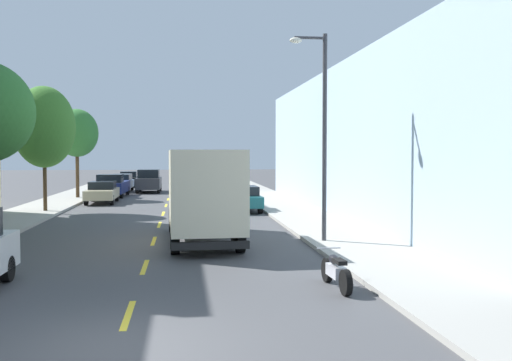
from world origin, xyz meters
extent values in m
plane|color=#424244|center=(0.00, 30.00, 0.00)|extent=(160.00, 160.00, 0.00)
cube|color=#99968E|center=(-7.10, 28.00, 0.07)|extent=(3.20, 120.00, 0.14)
cube|color=#99968E|center=(7.10, 28.00, 0.07)|extent=(3.20, 120.00, 0.14)
cube|color=yellow|center=(0.00, 2.00, 0.00)|extent=(0.14, 2.20, 0.01)
cube|color=yellow|center=(0.00, 7.00, 0.00)|extent=(0.14, 2.20, 0.01)
cube|color=yellow|center=(0.00, 12.00, 0.00)|extent=(0.14, 2.20, 0.01)
cube|color=yellow|center=(0.00, 17.00, 0.00)|extent=(0.14, 2.20, 0.01)
cube|color=yellow|center=(0.00, 22.00, 0.00)|extent=(0.14, 2.20, 0.01)
cube|color=yellow|center=(0.00, 27.00, 0.00)|extent=(0.14, 2.20, 0.01)
cube|color=yellow|center=(0.00, 32.00, 0.00)|extent=(0.14, 2.20, 0.01)
cube|color=yellow|center=(0.00, 37.00, 0.00)|extent=(0.14, 2.20, 0.01)
cube|color=yellow|center=(0.00, 42.00, 0.00)|extent=(0.14, 2.20, 0.01)
cube|color=yellow|center=(0.00, 47.00, 0.00)|extent=(0.14, 2.20, 0.01)
cube|color=#9EB7CC|center=(13.70, 20.00, 3.85)|extent=(10.00, 36.00, 7.70)
cylinder|color=#47331E|center=(-6.40, 23.04, 1.59)|extent=(0.21, 0.21, 2.90)
ellipsoid|color=#387028|center=(-6.40, 23.04, 4.70)|extent=(3.31, 3.31, 4.43)
cylinder|color=#47331E|center=(-6.40, 32.82, 1.80)|extent=(0.25, 0.25, 3.31)
ellipsoid|color=#2D6B2D|center=(-6.40, 32.82, 4.72)|extent=(2.99, 2.99, 3.39)
cylinder|color=#38383D|center=(6.10, 10.46, 3.80)|extent=(0.16, 0.16, 7.33)
cylinder|color=#38383D|center=(5.55, 10.46, 7.32)|extent=(1.10, 0.10, 0.10)
ellipsoid|color=silver|center=(5.05, 10.46, 7.22)|extent=(0.44, 0.28, 0.20)
cube|color=beige|center=(1.84, 10.62, 2.01)|extent=(2.59, 5.62, 2.71)
cube|color=beige|center=(1.70, 14.54, 1.76)|extent=(2.37, 1.98, 2.20)
cube|color=black|center=(1.67, 15.44, 2.24)|extent=(2.02, 0.15, 0.97)
cube|color=black|center=(1.93, 7.94, 0.43)|extent=(2.40, 0.24, 0.24)
cylinder|color=black|center=(2.76, 14.62, 0.48)|extent=(0.31, 0.97, 0.96)
cylinder|color=black|center=(0.64, 14.55, 0.48)|extent=(0.31, 0.97, 0.96)
cylinder|color=black|center=(2.95, 9.09, 0.48)|extent=(0.31, 0.97, 0.96)
cylinder|color=black|center=(0.83, 9.02, 0.48)|extent=(0.31, 0.97, 0.96)
cylinder|color=black|center=(2.91, 10.19, 0.48)|extent=(0.31, 0.97, 0.96)
cylinder|color=black|center=(0.79, 10.12, 0.48)|extent=(0.31, 0.97, 0.96)
cylinder|color=black|center=(-3.33, 5.48, 0.33)|extent=(0.23, 0.66, 0.66)
cube|color=black|center=(-4.27, 48.21, 0.64)|extent=(1.83, 4.04, 0.62)
cube|color=black|center=(-4.28, 48.69, 1.23)|extent=(1.57, 1.71, 0.55)
cylinder|color=black|center=(-5.00, 46.83, 0.33)|extent=(0.23, 0.66, 0.66)
cylinder|color=black|center=(-3.48, 46.87, 0.33)|extent=(0.23, 0.66, 0.66)
cylinder|color=black|center=(-5.06, 49.55, 0.33)|extent=(0.23, 0.66, 0.66)
cylinder|color=black|center=(-3.54, 49.59, 0.33)|extent=(0.23, 0.66, 0.66)
cube|color=tan|center=(-4.20, 29.16, 0.63)|extent=(1.85, 4.52, 0.60)
cube|color=black|center=(-4.20, 29.38, 1.18)|extent=(1.61, 2.18, 0.50)
cylinder|color=black|center=(-4.97, 27.62, 0.33)|extent=(0.23, 0.66, 0.66)
cylinder|color=black|center=(-3.39, 27.64, 0.33)|extent=(0.23, 0.66, 0.66)
cylinder|color=black|center=(-5.01, 30.68, 0.33)|extent=(0.23, 0.66, 0.66)
cylinder|color=black|center=(-3.43, 30.70, 0.33)|extent=(0.23, 0.66, 0.66)
cube|color=#195B60|center=(4.41, 22.87, 0.63)|extent=(1.87, 4.53, 0.60)
cube|color=black|center=(4.41, 22.65, 1.18)|extent=(1.62, 2.19, 0.50)
cylinder|color=black|center=(5.17, 24.42, 0.33)|extent=(0.23, 0.66, 0.66)
cylinder|color=black|center=(3.59, 24.39, 0.33)|extent=(0.23, 0.66, 0.66)
cylinder|color=black|center=(5.22, 21.36, 0.33)|extent=(0.23, 0.66, 0.66)
cylinder|color=black|center=(3.64, 21.33, 0.33)|extent=(0.23, 0.66, 0.66)
cube|color=#7A9EC6|center=(-4.25, 40.98, 0.64)|extent=(1.90, 4.73, 0.62)
cube|color=black|center=(-4.25, 41.36, 1.23)|extent=(1.65, 2.85, 0.55)
cylinder|color=black|center=(-5.08, 39.40, 0.33)|extent=(0.23, 0.66, 0.66)
cylinder|color=black|center=(-3.48, 39.37, 0.33)|extent=(0.23, 0.66, 0.66)
cylinder|color=black|center=(-5.03, 42.59, 0.33)|extent=(0.23, 0.66, 0.66)
cylinder|color=black|center=(-3.43, 42.56, 0.33)|extent=(0.23, 0.66, 0.66)
cube|color=navy|center=(-4.24, 35.16, 0.73)|extent=(2.14, 5.35, 0.80)
cube|color=black|center=(-4.27, 33.99, 1.43)|extent=(1.80, 1.64, 0.60)
cylinder|color=black|center=(-5.18, 33.38, 0.33)|extent=(0.24, 0.67, 0.66)
cylinder|color=black|center=(-3.40, 33.33, 0.33)|extent=(0.24, 0.67, 0.66)
cylinder|color=black|center=(-5.08, 36.98, 0.33)|extent=(0.24, 0.67, 0.66)
cylinder|color=black|center=(-3.30, 36.94, 0.33)|extent=(0.24, 0.67, 0.66)
cube|color=#333338|center=(-1.80, 39.89, 0.78)|extent=(1.95, 4.80, 0.90)
cube|color=black|center=(-1.80, 39.89, 1.58)|extent=(1.72, 2.78, 0.70)
cylinder|color=black|center=(-2.67, 38.25, 0.33)|extent=(0.22, 0.66, 0.66)
cylinder|color=black|center=(-0.94, 38.25, 0.33)|extent=(0.22, 0.66, 0.66)
cylinder|color=black|center=(-2.67, 41.52, 0.33)|extent=(0.22, 0.66, 0.66)
cylinder|color=black|center=(-0.93, 41.52, 0.33)|extent=(0.22, 0.66, 0.66)
cylinder|color=black|center=(4.71, 4.45, 0.30)|extent=(0.17, 0.61, 0.60)
cylinder|color=black|center=(4.79, 3.00, 0.30)|extent=(0.17, 0.61, 0.60)
cube|color=silver|center=(4.75, 3.73, 0.42)|extent=(0.32, 0.83, 0.28)
ellipsoid|color=black|center=(4.74, 3.90, 0.68)|extent=(0.24, 0.48, 0.22)
cube|color=black|center=(4.76, 3.47, 0.70)|extent=(0.25, 0.53, 0.10)
cylinder|color=silver|center=(4.72, 4.34, 0.88)|extent=(0.62, 0.06, 0.03)
camera|label=1|loc=(1.13, -9.81, 3.24)|focal=40.88mm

